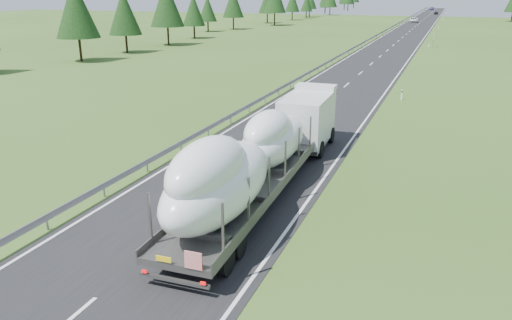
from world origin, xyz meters
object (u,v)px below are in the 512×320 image
(distant_van, at_px, (414,20))
(boat_truck, at_px, (260,151))
(distant_car_dark, at_px, (436,13))
(distant_car_blue, at_px, (432,8))
(highway_sign, at_px, (434,37))

(distant_van, bearing_deg, boat_truck, -92.44)
(boat_truck, height_order, distant_car_dark, boat_truck)
(distant_car_dark, relative_size, distant_car_blue, 0.83)
(distant_van, distance_m, distant_car_blue, 117.28)
(distant_car_dark, bearing_deg, boat_truck, -87.29)
(boat_truck, distance_m, distant_car_blue, 270.89)
(highway_sign, height_order, distant_car_dark, highway_sign)
(distant_car_blue, bearing_deg, highway_sign, -82.53)
(highway_sign, xyz_separation_m, distant_van, (-9.30, 76.53, -1.02))
(boat_truck, xyz_separation_m, distant_car_blue, (-3.90, 270.85, -1.72))
(distant_car_dark, xyz_separation_m, distant_car_blue, (-4.26, 56.26, 0.11))
(boat_truck, distance_m, distant_van, 153.64)
(distant_van, distance_m, distant_car_dark, 61.20)
(distant_van, bearing_deg, distant_car_blue, 85.81)
(highway_sign, bearing_deg, distant_car_blue, 92.65)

